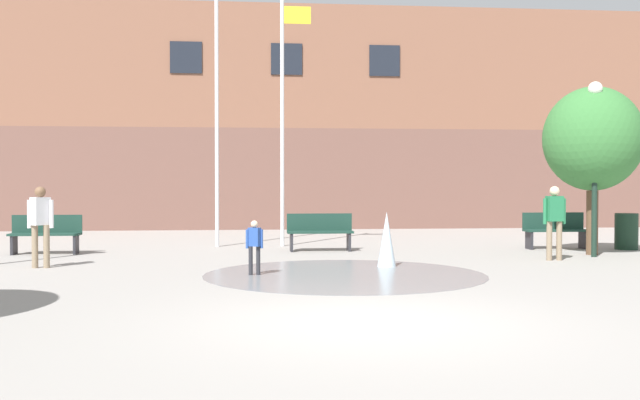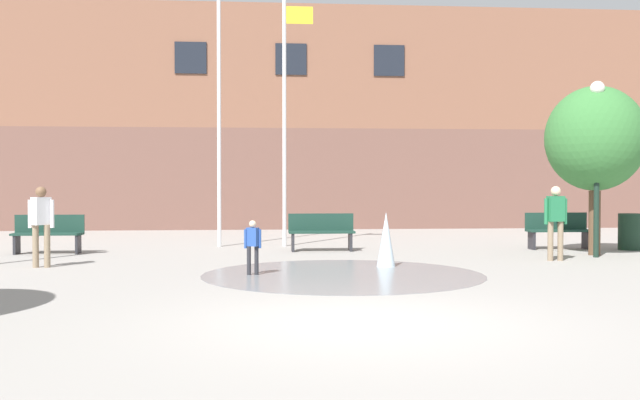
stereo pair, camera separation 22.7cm
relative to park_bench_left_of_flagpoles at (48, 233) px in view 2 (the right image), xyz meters
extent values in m
plane|color=gray|center=(6.10, -9.16, -0.48)|extent=(100.00, 100.00, 0.00)
cube|color=brown|center=(6.10, 11.48, 1.32)|extent=(36.00, 6.00, 3.60)
cube|color=brown|center=(6.10, 11.48, 5.32)|extent=(36.00, 6.00, 4.40)
cube|color=#1E232D|center=(2.60, 8.46, 5.54)|extent=(1.10, 0.06, 1.10)
cube|color=#1E232D|center=(6.10, 8.46, 5.54)|extent=(1.10, 0.06, 1.10)
cube|color=#1E232D|center=(9.60, 8.46, 5.54)|extent=(1.10, 0.06, 1.10)
cylinder|color=gray|center=(6.42, -4.57, -0.48)|extent=(5.11, 5.11, 0.01)
cone|color=silver|center=(7.41, -3.40, 0.07)|extent=(0.37, 0.37, 1.09)
cube|color=#28282D|center=(-0.70, -0.06, -0.26)|extent=(0.06, 0.40, 0.44)
cube|color=#28282D|center=(0.70, -0.06, -0.26)|extent=(0.06, 0.40, 0.44)
cube|color=#19382D|center=(0.00, -0.06, -0.01)|extent=(1.60, 0.44, 0.05)
cube|color=#19382D|center=(0.00, 0.14, 0.22)|extent=(1.60, 0.04, 0.42)
cube|color=#28282D|center=(5.74, 0.06, -0.26)|extent=(0.06, 0.40, 0.44)
cube|color=#28282D|center=(7.14, 0.06, -0.26)|extent=(0.06, 0.40, 0.44)
cube|color=#19382D|center=(6.44, 0.06, -0.01)|extent=(1.60, 0.44, 0.05)
cube|color=#19382D|center=(6.44, 0.26, 0.22)|extent=(1.60, 0.04, 0.42)
cube|color=#28282D|center=(11.70, 0.08, -0.26)|extent=(0.06, 0.40, 0.44)
cube|color=#28282D|center=(13.10, 0.08, -0.26)|extent=(0.06, 0.40, 0.44)
cube|color=#19382D|center=(12.40, 0.08, -0.01)|extent=(1.60, 0.44, 0.05)
cube|color=#19382D|center=(12.40, 0.28, 0.22)|extent=(1.60, 0.04, 0.42)
cylinder|color=#89755B|center=(11.10, -2.57, -0.06)|extent=(0.12, 0.12, 0.84)
cylinder|color=#89755B|center=(11.32, -2.57, -0.06)|extent=(0.12, 0.12, 0.84)
cube|color=#237547|center=(11.21, -2.57, 0.63)|extent=(0.37, 0.25, 0.54)
sphere|color=beige|center=(11.21, -2.57, 1.01)|extent=(0.21, 0.21, 0.21)
cylinder|color=#237547|center=(11.00, -2.57, 0.58)|extent=(0.08, 0.08, 0.55)
cylinder|color=#237547|center=(11.42, -2.57, 0.58)|extent=(0.08, 0.08, 0.55)
cylinder|color=#89755B|center=(0.54, -2.92, -0.06)|extent=(0.12, 0.12, 0.84)
cylinder|color=#89755B|center=(0.76, -2.92, -0.06)|extent=(0.12, 0.12, 0.84)
cube|color=white|center=(0.65, -2.92, 0.63)|extent=(0.37, 0.39, 0.54)
sphere|color=brown|center=(0.65, -2.92, 1.01)|extent=(0.21, 0.21, 0.21)
cylinder|color=white|center=(0.44, -2.92, 0.58)|extent=(0.08, 0.08, 0.55)
cylinder|color=white|center=(0.86, -2.92, 0.58)|extent=(0.08, 0.08, 0.55)
cylinder|color=#28282D|center=(4.72, -4.47, -0.22)|extent=(0.07, 0.07, 0.52)
cylinder|color=#28282D|center=(4.86, -4.47, -0.22)|extent=(0.07, 0.07, 0.52)
cube|color=#284C9E|center=(4.79, -4.47, 0.21)|extent=(0.24, 0.21, 0.33)
sphere|color=beige|center=(4.79, -4.47, 0.44)|extent=(0.13, 0.13, 0.13)
cylinder|color=#284C9E|center=(4.66, -4.47, 0.17)|extent=(0.05, 0.05, 0.34)
cylinder|color=#284C9E|center=(4.92, -4.47, 0.17)|extent=(0.05, 0.05, 0.34)
cylinder|color=silver|center=(3.91, 1.61, 3.21)|extent=(0.10, 0.10, 7.38)
cylinder|color=silver|center=(5.60, 1.61, 2.85)|extent=(0.10, 0.10, 6.66)
cube|color=yellow|center=(6.00, 1.61, 5.56)|extent=(0.70, 0.02, 0.45)
cylinder|color=#192D23|center=(12.41, -1.94, 1.32)|extent=(0.12, 0.12, 3.60)
sphere|color=white|center=(12.41, -1.94, 3.28)|extent=(0.32, 0.32, 0.32)
cylinder|color=#193323|center=(14.09, -0.22, -0.03)|extent=(0.56, 0.56, 0.90)
cylinder|color=brown|center=(12.61, -1.43, 0.26)|extent=(0.26, 0.26, 1.48)
ellipsoid|color=#387538|center=(12.61, -1.43, 2.20)|extent=(2.26, 2.26, 2.40)
camera|label=1|loc=(4.61, -17.95, 1.19)|focal=42.00mm
camera|label=2|loc=(4.84, -17.97, 1.19)|focal=42.00mm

